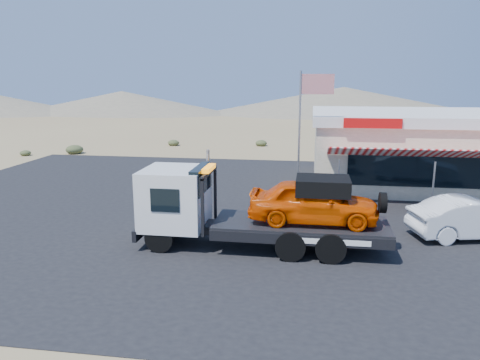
{
  "coord_description": "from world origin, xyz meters",
  "views": [
    {
      "loc": [
        5.26,
        -17.26,
        5.75
      ],
      "look_at": [
        2.35,
        1.7,
        1.5
      ],
      "focal_mm": 35.0,
      "sensor_mm": 36.0,
      "label": 1
    }
  ],
  "objects_px": {
    "jerky_store": "(409,147)",
    "flagpole": "(305,121)",
    "tow_truck": "(256,205)",
    "white_sedan": "(473,218)"
  },
  "relations": [
    {
      "from": "flagpole",
      "to": "tow_truck",
      "type": "bearing_deg",
      "value": -102.47
    },
    {
      "from": "jerky_store",
      "to": "tow_truck",
      "type": "bearing_deg",
      "value": -122.37
    },
    {
      "from": "jerky_store",
      "to": "flagpole",
      "type": "distance_m",
      "value": 7.36
    },
    {
      "from": "jerky_store",
      "to": "flagpole",
      "type": "xyz_separation_m",
      "value": [
        -5.57,
        -4.47,
        1.77
      ]
    },
    {
      "from": "tow_truck",
      "to": "white_sedan",
      "type": "height_order",
      "value": "tow_truck"
    },
    {
      "from": "jerky_store",
      "to": "flagpole",
      "type": "bearing_deg",
      "value": -141.21
    },
    {
      "from": "white_sedan",
      "to": "flagpole",
      "type": "bearing_deg",
      "value": 39.69
    },
    {
      "from": "jerky_store",
      "to": "flagpole",
      "type": "relative_size",
      "value": 1.73
    },
    {
      "from": "tow_truck",
      "to": "flagpole",
      "type": "relative_size",
      "value": 1.38
    },
    {
      "from": "tow_truck",
      "to": "jerky_store",
      "type": "relative_size",
      "value": 0.8
    }
  ]
}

